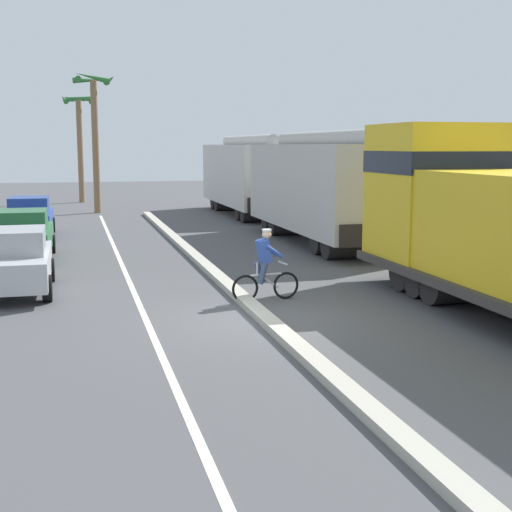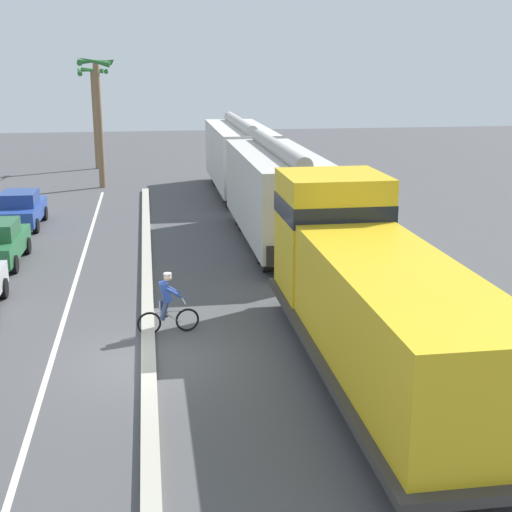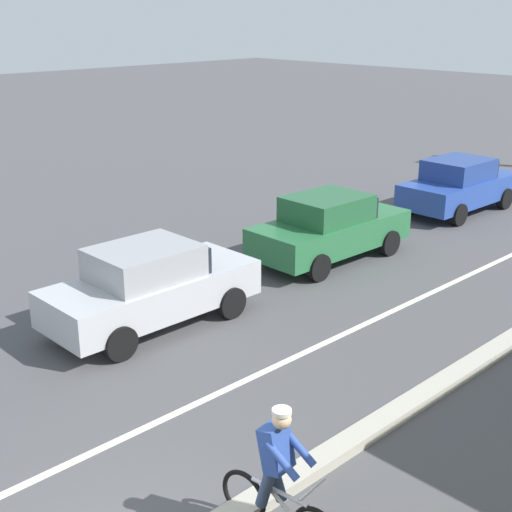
{
  "view_description": "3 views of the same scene",
  "coord_description": "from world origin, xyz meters",
  "px_view_note": "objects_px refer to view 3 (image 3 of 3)",
  "views": [
    {
      "loc": [
        -3.82,
        -14.21,
        3.66
      ],
      "look_at": [
        0.47,
        2.36,
        1.0
      ],
      "focal_mm": 50.0,
      "sensor_mm": 36.0,
      "label": 1
    },
    {
      "loc": [
        0.16,
        -16.63,
        7.24
      ],
      "look_at": [
        3.04,
        2.19,
        1.99
      ],
      "focal_mm": 50.0,
      "sensor_mm": 36.0,
      "label": 2
    },
    {
      "loc": [
        5.24,
        -3.09,
        5.84
      ],
      "look_at": [
        -4.45,
        6.27,
        1.13
      ],
      "focal_mm": 50.0,
      "sensor_mm": 36.0,
      "label": 3
    }
  ],
  "objects_px": {
    "parked_car_silver": "(151,285)",
    "parked_car_green": "(330,227)",
    "parked_car_blue": "(459,185)",
    "cyclist": "(278,478)"
  },
  "relations": [
    {
      "from": "parked_car_silver",
      "to": "parked_car_green",
      "type": "xyz_separation_m",
      "value": [
        -0.11,
        5.39,
        0.0
      ]
    },
    {
      "from": "parked_car_silver",
      "to": "parked_car_green",
      "type": "distance_m",
      "value": 5.39
    },
    {
      "from": "parked_car_silver",
      "to": "parked_car_blue",
      "type": "bearing_deg",
      "value": 91.12
    },
    {
      "from": "parked_car_silver",
      "to": "cyclist",
      "type": "relative_size",
      "value": 2.45
    },
    {
      "from": "parked_car_green",
      "to": "parked_car_blue",
      "type": "bearing_deg",
      "value": 91.12
    },
    {
      "from": "parked_car_silver",
      "to": "parked_car_blue",
      "type": "distance_m",
      "value": 11.49
    },
    {
      "from": "cyclist",
      "to": "parked_car_blue",
      "type": "bearing_deg",
      "value": 113.41
    },
    {
      "from": "parked_car_green",
      "to": "parked_car_silver",
      "type": "bearing_deg",
      "value": -88.87
    },
    {
      "from": "parked_car_blue",
      "to": "cyclist",
      "type": "distance_m",
      "value": 15.21
    },
    {
      "from": "parked_car_silver",
      "to": "cyclist",
      "type": "bearing_deg",
      "value": -22.98
    }
  ]
}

